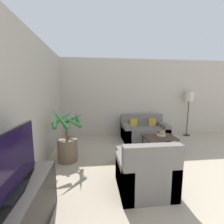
# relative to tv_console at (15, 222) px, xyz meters

# --- Properties ---
(wall_back) EXTENTS (8.68, 0.06, 2.70)m
(wall_back) POSITION_rel_tv_console_xyz_m (3.24, 3.79, 1.04)
(wall_back) COLOR #BCB2A3
(wall_back) RESTS_ON ground_plane
(wall_left) EXTENTS (0.06, 7.43, 2.70)m
(wall_left) POSITION_rel_tv_console_xyz_m (-0.33, 0.84, 1.04)
(wall_left) COLOR #BCB2A3
(wall_left) RESTS_ON ground_plane
(tv_console) EXTENTS (0.48, 1.34, 0.63)m
(tv_console) POSITION_rel_tv_console_xyz_m (0.00, 0.00, 0.00)
(tv_console) COLOR black
(tv_console) RESTS_ON ground_plane
(television) EXTENTS (0.18, 1.03, 0.63)m
(television) POSITION_rel_tv_console_xyz_m (0.00, 0.00, 0.63)
(television) COLOR black
(television) RESTS_ON tv_console
(potted_palm) EXTENTS (0.78, 0.79, 1.27)m
(potted_palm) POSITION_rel_tv_console_xyz_m (0.18, 1.96, 0.13)
(potted_palm) COLOR brown
(potted_palm) RESTS_ON ground_plane
(sofa_loveseat) EXTENTS (1.47, 0.81, 0.79)m
(sofa_loveseat) POSITION_rel_tv_console_xyz_m (2.45, 3.30, -0.04)
(sofa_loveseat) COLOR slate
(sofa_loveseat) RESTS_ON ground_plane
(floor_lamp) EXTENTS (0.30, 0.30, 1.57)m
(floor_lamp) POSITION_rel_tv_console_xyz_m (4.13, 3.50, 1.00)
(floor_lamp) COLOR #2D2823
(floor_lamp) RESTS_ON ground_plane
(coffee_table) EXTENTS (0.84, 0.61, 0.39)m
(coffee_table) POSITION_rel_tv_console_xyz_m (2.54, 2.30, 0.02)
(coffee_table) COLOR #38281E
(coffee_table) RESTS_ON ground_plane
(fruit_bowl) EXTENTS (0.24, 0.24, 0.05)m
(fruit_bowl) POSITION_rel_tv_console_xyz_m (2.62, 2.38, 0.10)
(fruit_bowl) COLOR beige
(fruit_bowl) RESTS_ON coffee_table
(apple_red) EXTENTS (0.07, 0.07, 0.07)m
(apple_red) POSITION_rel_tv_console_xyz_m (2.57, 2.44, 0.16)
(apple_red) COLOR red
(apple_red) RESTS_ON fruit_bowl
(apple_green) EXTENTS (0.08, 0.08, 0.08)m
(apple_green) POSITION_rel_tv_console_xyz_m (2.59, 2.34, 0.16)
(apple_green) COLOR olive
(apple_green) RESTS_ON fruit_bowl
(orange_fruit) EXTENTS (0.09, 0.09, 0.09)m
(orange_fruit) POSITION_rel_tv_console_xyz_m (2.68, 2.39, 0.16)
(orange_fruit) COLOR orange
(orange_fruit) RESTS_ON fruit_bowl
(armchair) EXTENTS (0.84, 0.77, 0.88)m
(armchair) POSITION_rel_tv_console_xyz_m (1.61, 0.73, -0.03)
(armchair) COLOR slate
(armchair) RESTS_ON ground_plane
(ottoman) EXTENTS (0.53, 0.55, 0.35)m
(ottoman) POSITION_rel_tv_console_xyz_m (1.56, 1.58, -0.14)
(ottoman) COLOR slate
(ottoman) RESTS_ON ground_plane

